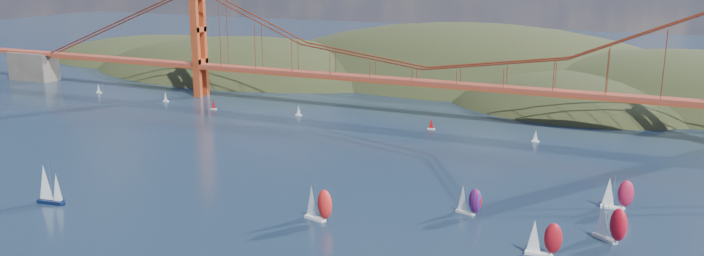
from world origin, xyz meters
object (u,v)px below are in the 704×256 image
sloop_navy (48,185)px  racer_rwb (469,200)px  racer_0 (318,203)px  racer_1 (543,238)px  racer_3 (617,193)px  racer_2 (610,222)px

sloop_navy → racer_rwb: bearing=11.8°
racer_0 → racer_1: (59.02, 1.78, -0.43)m
racer_1 → racer_rwb: (-23.16, 19.48, -0.36)m
racer_1 → racer_3: 42.91m
racer_1 → racer_0: bearing=177.0°
racer_1 → racer_3: size_ratio=0.98×
sloop_navy → racer_1: size_ratio=1.34×
racer_0 → racer_2: bearing=29.3°
sloop_navy → racer_2: size_ratio=1.20×
sloop_navy → racer_rwb: (112.64, 41.00, -1.50)m
sloop_navy → racer_1: bearing=0.8°
racer_0 → racer_3: racer_0 is taller
sloop_navy → racer_rwb: 119.88m
racer_2 → racer_3: 25.16m
racer_0 → racer_3: size_ratio=1.07×
sloop_navy → racer_3: size_ratio=1.31×
racer_1 → racer_rwb: racer_1 is taller
racer_rwb → sloop_navy: bearing=-142.4°
racer_0 → racer_rwb: racer_0 is taller
racer_0 → sloop_navy: bearing=-149.6°
sloop_navy → racer_0: sloop_navy is taller
racer_2 → racer_rwb: bearing=-150.2°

